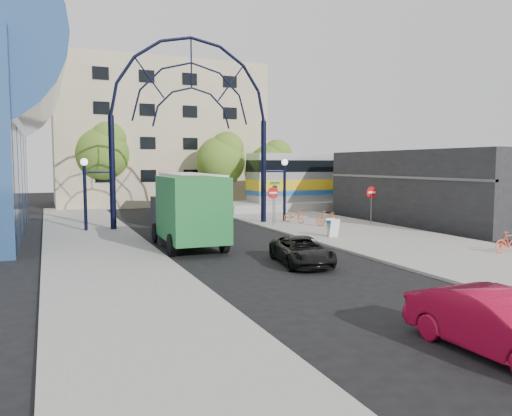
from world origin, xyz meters
name	(u,v)px	position (x,y,z in m)	size (l,w,h in m)	color
ground	(290,268)	(0.00, 0.00, 0.00)	(120.00, 120.00, 0.00)	black
sidewalk_east	(392,240)	(8.00, 4.00, 0.06)	(8.00, 56.00, 0.12)	gray
plaza_west	(102,253)	(-6.50, 6.00, 0.06)	(5.00, 50.00, 0.12)	gray
gateway_arch	(192,93)	(0.00, 14.00, 8.56)	(13.64, 0.44, 12.10)	black
stop_sign	(273,196)	(4.80, 12.00, 1.99)	(0.80, 0.07, 2.50)	slate
do_not_enter_sign	(371,196)	(11.00, 10.00, 1.98)	(0.76, 0.07, 2.48)	slate
street_name_sign	(275,194)	(5.20, 12.60, 2.13)	(0.70, 0.70, 2.80)	slate
sandwich_board	(333,226)	(5.60, 5.98, 0.74)	(0.55, 0.61, 0.99)	white
commercial_block_east	(431,187)	(16.00, 10.00, 2.50)	(6.00, 16.00, 5.00)	black
apartment_block	(156,136)	(2.00, 34.97, 7.00)	(20.00, 12.10, 14.00)	tan
train_platform	(374,203)	(20.00, 22.00, 0.40)	(32.00, 5.00, 0.80)	gray
train_car	(375,176)	(20.00, 22.00, 2.90)	(25.10, 3.05, 4.20)	#B7B7BC
tree_north_a	(222,158)	(6.12, 25.93, 4.61)	(4.48, 4.48, 7.00)	#382314
tree_north_b	(103,151)	(-3.88, 29.93, 5.27)	(5.12, 5.12, 8.00)	#382314
tree_north_c	(273,162)	(12.12, 27.93, 4.28)	(4.16, 4.16, 6.50)	#382314
city_bus	(189,196)	(0.59, 17.17, 1.78)	(3.82, 12.57, 3.40)	white
green_truck	(187,212)	(-2.39, 6.45, 1.74)	(2.87, 7.00, 3.49)	black
black_suv	(302,251)	(0.79, 0.52, 0.56)	(1.86, 4.04, 1.12)	black
red_sedan	(496,324)	(0.06, -9.65, 0.69)	(1.45, 4.16, 1.37)	maroon
bike_near_a	(294,216)	(6.65, 12.58, 0.60)	(0.64, 1.84, 0.97)	orange
bike_near_b	(328,219)	(7.63, 9.90, 0.61)	(0.46, 1.62, 0.97)	orange
bike_far_b	(510,242)	(10.43, -1.22, 0.59)	(0.44, 1.57, 0.95)	#F85731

